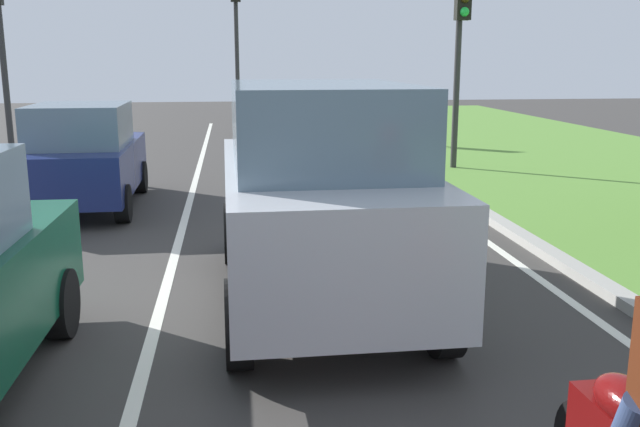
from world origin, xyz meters
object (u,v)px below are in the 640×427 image
object	(u,v)px
car_hatchback_far	(84,157)
traffic_light_near_right	(460,35)
car_suv_ahead	(319,194)
traffic_light_far_median	(236,22)

from	to	relation	value
car_hatchback_far	traffic_light_near_right	bearing A→B (deg)	21.73
car_suv_ahead	traffic_light_near_right	bearing A→B (deg)	62.81
car_hatchback_far	traffic_light_far_median	bearing A→B (deg)	75.84
car_hatchback_far	traffic_light_near_right	distance (m)	8.43
car_suv_ahead	traffic_light_far_median	xyz separation A→B (m)	(-0.62, 16.77, 2.48)
car_suv_ahead	traffic_light_near_right	world-z (taller)	traffic_light_near_right
traffic_light_near_right	traffic_light_far_median	size ratio (longest dim) A/B	0.82
traffic_light_far_median	car_suv_ahead	bearing A→B (deg)	-87.88
traffic_light_far_median	traffic_light_near_right	bearing A→B (deg)	-60.44
traffic_light_near_right	car_hatchback_far	bearing A→B (deg)	-157.41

